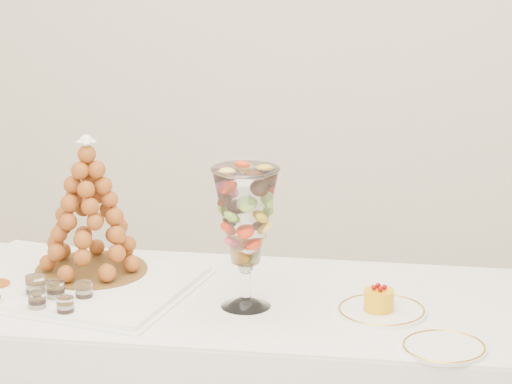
# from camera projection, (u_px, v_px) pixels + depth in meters

# --- Properties ---
(lace_tray) EXTENTS (0.74, 0.60, 0.02)m
(lace_tray) POSITION_uv_depth(u_px,v_px,m) (69.00, 283.00, 3.41)
(lace_tray) COLOR white
(lace_tray) RESTS_ON buffet_table
(macaron_vase) EXTENTS (0.18, 0.18, 0.39)m
(macaron_vase) POSITION_uv_depth(u_px,v_px,m) (246.00, 218.00, 3.20)
(macaron_vase) COLOR white
(macaron_vase) RESTS_ON buffet_table
(cake_plate) EXTENTS (0.24, 0.24, 0.01)m
(cake_plate) POSITION_uv_depth(u_px,v_px,m) (382.00, 311.00, 3.22)
(cake_plate) COLOR white
(cake_plate) RESTS_ON buffet_table
(spare_plate) EXTENTS (0.21, 0.21, 0.01)m
(spare_plate) POSITION_uv_depth(u_px,v_px,m) (444.00, 348.00, 2.99)
(spare_plate) COLOR white
(spare_plate) RESTS_ON buffet_table
(verrine_a) EXTENTS (0.06, 0.06, 0.07)m
(verrine_a) POSITION_uv_depth(u_px,v_px,m) (36.00, 289.00, 3.30)
(verrine_a) COLOR white
(verrine_a) RESTS_ON buffet_table
(verrine_b) EXTENTS (0.06, 0.06, 0.07)m
(verrine_b) POSITION_uv_depth(u_px,v_px,m) (56.00, 293.00, 3.27)
(verrine_b) COLOR white
(verrine_b) RESTS_ON buffet_table
(verrine_c) EXTENTS (0.05, 0.05, 0.06)m
(verrine_c) POSITION_uv_depth(u_px,v_px,m) (84.00, 293.00, 3.28)
(verrine_c) COLOR white
(verrine_c) RESTS_ON buffet_table
(verrine_d) EXTENTS (0.05, 0.05, 0.06)m
(verrine_d) POSITION_uv_depth(u_px,v_px,m) (37.00, 304.00, 3.20)
(verrine_d) COLOR white
(verrine_d) RESTS_ON buffet_table
(verrine_e) EXTENTS (0.05, 0.05, 0.06)m
(verrine_e) POSITION_uv_depth(u_px,v_px,m) (65.00, 308.00, 3.17)
(verrine_e) COLOR white
(verrine_e) RESTS_ON buffet_table
(croquembouche) EXTENTS (0.32, 0.32, 0.40)m
(croquembouche) POSITION_uv_depth(u_px,v_px,m) (89.00, 206.00, 3.42)
(croquembouche) COLOR brown
(croquembouche) RESTS_ON lace_tray
(mousse_cake) EXTENTS (0.08, 0.08, 0.07)m
(mousse_cake) POSITION_uv_depth(u_px,v_px,m) (379.00, 299.00, 3.21)
(mousse_cake) COLOR #F0AA0B
(mousse_cake) RESTS_ON cake_plate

